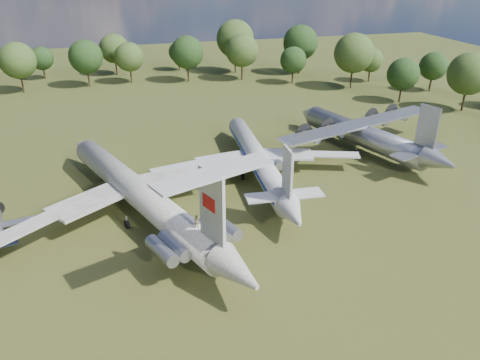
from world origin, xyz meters
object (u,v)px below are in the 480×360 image
object	(u,v)px
tu104_jet	(258,162)
an12_transport	(363,138)
person_on_il62	(196,221)
il62_airliner	(140,199)

from	to	relation	value
tu104_jet	an12_transport	bearing A→B (deg)	16.76
tu104_jet	person_on_il62	bearing A→B (deg)	-118.86
il62_airliner	tu104_jet	bearing A→B (deg)	1.95
person_on_il62	il62_airliner	bearing A→B (deg)	-85.75
il62_airliner	an12_transport	size ratio (longest dim) A/B	1.38
il62_airliner	tu104_jet	distance (m)	22.57
il62_airliner	an12_transport	distance (m)	46.22
il62_airliner	person_on_il62	world-z (taller)	person_on_il62
il62_airliner	an12_transport	xyz separation A→B (m)	(43.94, 14.32, -0.08)
an12_transport	tu104_jet	bearing A→B (deg)	175.67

